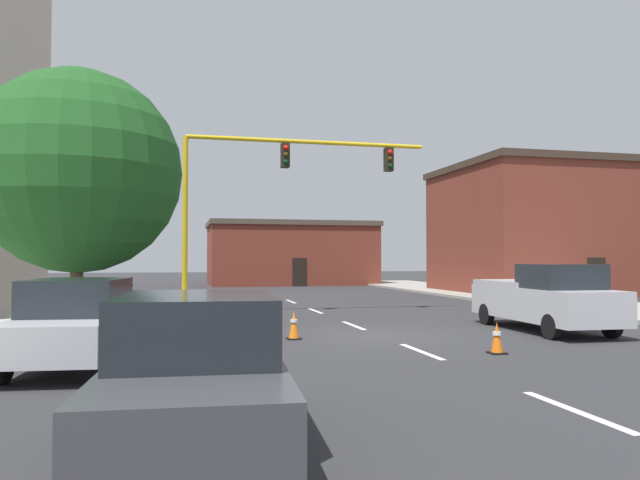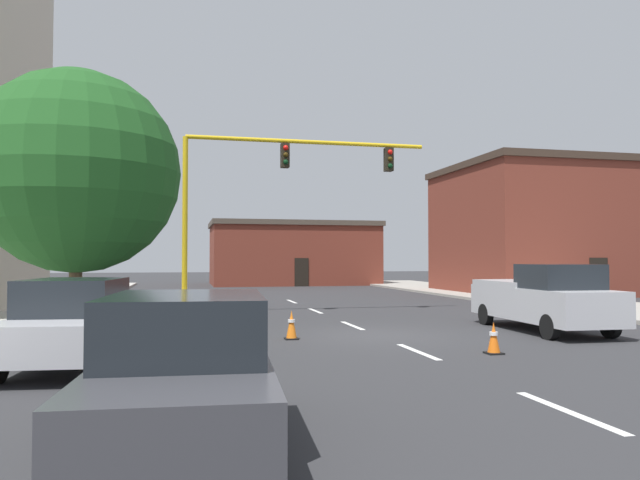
{
  "view_description": "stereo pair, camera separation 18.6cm",
  "coord_description": "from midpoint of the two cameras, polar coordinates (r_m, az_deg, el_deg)",
  "views": [
    {
      "loc": [
        -5.45,
        -15.9,
        2.15
      ],
      "look_at": [
        0.12,
        7.68,
        2.91
      ],
      "focal_mm": 33.42,
      "sensor_mm": 36.0,
      "label": 1
    },
    {
      "loc": [
        -5.27,
        -15.94,
        2.15
      ],
      "look_at": [
        0.12,
        7.68,
        2.91
      ],
      "focal_mm": 33.42,
      "sensor_mm": 36.0,
      "label": 2
    }
  ],
  "objects": [
    {
      "name": "ground_plane",
      "position": [
        16.94,
        5.78,
        -9.07
      ],
      "size": [
        160.0,
        160.0,
        0.0
      ],
      "primitive_type": "plane",
      "color": "#2D2D30"
    },
    {
      "name": "sidewalk_right",
      "position": [
        29.71,
        23.38,
        -5.66
      ],
      "size": [
        6.0,
        56.0,
        0.14
      ],
      "primitive_type": "cube",
      "color": "#9E998E",
      "rests_on": "ground_plane"
    },
    {
      "name": "lane_stripe_seg_1",
      "position": [
        9.4,
        23.17,
        -14.84
      ],
      "size": [
        0.16,
        2.4,
        0.01
      ],
      "primitive_type": "cube",
      "color": "silver",
      "rests_on": "ground_plane"
    },
    {
      "name": "lane_stripe_seg_2",
      "position": [
        14.15,
        9.73,
        -10.49
      ],
      "size": [
        0.16,
        2.4,
        0.01
      ],
      "primitive_type": "cube",
      "color": "silver",
      "rests_on": "ground_plane"
    },
    {
      "name": "lane_stripe_seg_3",
      "position": [
        19.3,
        3.38,
        -8.17
      ],
      "size": [
        0.16,
        2.4,
        0.01
      ],
      "primitive_type": "cube",
      "color": "silver",
      "rests_on": "ground_plane"
    },
    {
      "name": "lane_stripe_seg_4",
      "position": [
        24.61,
        -0.23,
        -6.8
      ],
      "size": [
        0.16,
        2.4,
        0.01
      ],
      "primitive_type": "cube",
      "color": "silver",
      "rests_on": "ground_plane"
    },
    {
      "name": "lane_stripe_seg_5",
      "position": [
        29.98,
        -2.54,
        -5.9
      ],
      "size": [
        0.16,
        2.4,
        0.01
      ],
      "primitive_type": "cube",
      "color": "silver",
      "rests_on": "ground_plane"
    },
    {
      "name": "building_brick_center",
      "position": [
        50.08,
        -2.57,
        -1.28
      ],
      "size": [
        13.66,
        8.44,
        5.18
      ],
      "color": "brown",
      "rests_on": "ground_plane"
    },
    {
      "name": "building_row_right",
      "position": [
        39.69,
        20.71,
        0.97
      ],
      "size": [
        11.37,
        10.34,
        7.95
      ],
      "color": "brown",
      "rests_on": "ground_plane"
    },
    {
      "name": "traffic_signal_gantry",
      "position": [
        22.86,
        -9.08,
        -1.34
      ],
      "size": [
        10.39,
        1.2,
        6.83
      ],
      "color": "yellow",
      "rests_on": "ground_plane"
    },
    {
      "name": "tree_left_near",
      "position": [
        18.65,
        -21.99,
        6.07
      ],
      "size": [
        5.87,
        5.87,
        7.6
      ],
      "color": "brown",
      "rests_on": "ground_plane"
    },
    {
      "name": "pickup_truck_silver",
      "position": [
        18.97,
        20.87,
        -5.23
      ],
      "size": [
        2.19,
        5.47,
        1.99
      ],
      "color": "#BCBCC1",
      "rests_on": "ground_plane"
    },
    {
      "name": "sedan_dark_gray_near_left",
      "position": [
        6.99,
        -12.0,
        -12.15
      ],
      "size": [
        2.16,
        4.62,
        1.74
      ],
      "color": "#3D3D42",
      "rests_on": "ground_plane"
    },
    {
      "name": "sedan_silver_mid_left",
      "position": [
        12.94,
        -22.17,
        -7.25
      ],
      "size": [
        2.3,
        4.67,
        1.74
      ],
      "color": "#B7B7BC",
      "rests_on": "ground_plane"
    },
    {
      "name": "traffic_cone_roadside_a",
      "position": [
        14.17,
        16.66,
        -9.01
      ],
      "size": [
        0.36,
        0.36,
        0.71
      ],
      "color": "black",
      "rests_on": "ground_plane"
    },
    {
      "name": "traffic_cone_roadside_b",
      "position": [
        16.01,
        -2.41,
        -8.15
      ],
      "size": [
        0.36,
        0.36,
        0.77
      ],
      "color": "black",
      "rests_on": "ground_plane"
    }
  ]
}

